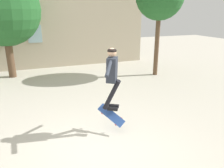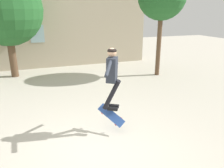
% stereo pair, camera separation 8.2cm
% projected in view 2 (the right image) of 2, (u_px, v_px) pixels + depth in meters
% --- Properties ---
extents(ground_plane, '(40.00, 40.00, 0.00)m').
position_uv_depth(ground_plane, '(99.00, 147.00, 5.00)').
color(ground_plane, beige).
extents(building_backdrop, '(11.17, 0.52, 5.81)m').
position_uv_depth(building_backdrop, '(54.00, 23.00, 11.73)').
color(building_backdrop, '#B7A88E').
rests_on(building_backdrop, ground_plane).
extents(tree_left, '(3.18, 3.18, 4.64)m').
position_uv_depth(tree_left, '(6.00, 10.00, 9.54)').
color(tree_left, brown).
rests_on(tree_left, ground_plane).
extents(skater, '(0.75, 1.15, 1.54)m').
position_uv_depth(skater, '(112.00, 73.00, 5.23)').
color(skater, '#282D38').
extents(skateboard_flipping, '(0.56, 0.65, 0.46)m').
position_uv_depth(skateboard_flipping, '(111.00, 115.00, 5.57)').
color(skateboard_flipping, '#2D519E').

